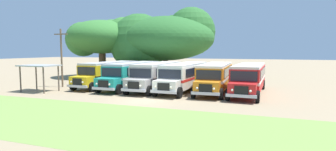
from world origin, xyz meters
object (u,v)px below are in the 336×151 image
parked_bus_slot_3 (184,75)px  secondary_tree (106,37)px  parked_bus_slot_2 (157,74)px  parked_bus_slot_5 (249,77)px  broad_shade_tree (164,38)px  parked_bus_slot_4 (215,76)px  parked_bus_slot_1 (132,73)px  parked_bus_slot_0 (110,72)px  waiting_shelter (39,68)px  utility_pole (62,56)px

parked_bus_slot_3 → secondary_tree: 19.01m
parked_bus_slot_2 → parked_bus_slot_5: bearing=90.8°
broad_shade_tree → parked_bus_slot_3: bearing=-59.7°
parked_bus_slot_2 → parked_bus_slot_3: size_ratio=1.00×
parked_bus_slot_4 → broad_shade_tree: bearing=-140.8°
parked_bus_slot_5 → broad_shade_tree: broad_shade_tree is taller
parked_bus_slot_1 → broad_shade_tree: broad_shade_tree is taller
parked_bus_slot_1 → parked_bus_slot_4: same height
parked_bus_slot_3 → parked_bus_slot_5: 6.55m
parked_bus_slot_5 → parked_bus_slot_4: bearing=-91.3°
parked_bus_slot_0 → parked_bus_slot_1: (3.30, -0.52, 0.00)m
parked_bus_slot_0 → broad_shade_tree: bearing=169.0°
parked_bus_slot_3 → broad_shade_tree: bearing=-148.1°
secondary_tree → parked_bus_slot_2: bearing=-36.8°
parked_bus_slot_1 → waiting_shelter: bearing=-50.6°
parked_bus_slot_5 → utility_pole: size_ratio=1.64×
parked_bus_slot_4 → parked_bus_slot_5: (3.34, -0.19, 0.00)m
parked_bus_slot_0 → parked_bus_slot_3: (9.43, -0.44, 0.00)m
parked_bus_slot_1 → utility_pole: bearing=-72.0°
parked_bus_slot_2 → parked_bus_slot_4: size_ratio=1.00×
parked_bus_slot_1 → parked_bus_slot_3: (6.13, 0.08, 0.00)m
parked_bus_slot_4 → parked_bus_slot_5: size_ratio=1.00×
utility_pole → broad_shade_tree: bearing=64.1°
parked_bus_slot_3 → utility_pole: (-13.88, -2.52, 1.97)m
parked_bus_slot_1 → parked_bus_slot_0: bearing=-98.4°
parked_bus_slot_3 → waiting_shelter: (-13.59, -6.08, 0.87)m
utility_pole → parked_bus_slot_1: bearing=17.5°
parked_bus_slot_1 → parked_bus_slot_4: bearing=93.5°
parked_bus_slot_4 → waiting_shelter: bearing=-71.3°
parked_bus_slot_4 → waiting_shelter: parked_bus_slot_4 is taller
secondary_tree → parked_bus_slot_4: bearing=-25.6°
parked_bus_slot_2 → parked_bus_slot_1: bearing=-89.2°
parked_bus_slot_1 → utility_pole: (-7.75, -2.44, 1.97)m
parked_bus_slot_0 → parked_bus_slot_5: bearing=90.6°
secondary_tree → waiting_shelter: bearing=-81.9°
parked_bus_slot_4 → waiting_shelter: (-16.80, -6.48, 0.87)m
parked_bus_slot_4 → secondary_tree: secondary_tree is taller
parked_bus_slot_3 → secondary_tree: (-15.80, 9.50, 4.64)m
parked_bus_slot_3 → secondary_tree: secondary_tree is taller
parked_bus_slot_0 → waiting_shelter: size_ratio=3.02×
parked_bus_slot_1 → parked_bus_slot_3: bearing=91.3°
broad_shade_tree → utility_pole: bearing=-115.9°
parked_bus_slot_0 → secondary_tree: secondary_tree is taller
parked_bus_slot_2 → broad_shade_tree: 13.19m
parked_bus_slot_3 → parked_bus_slot_0: bearing=-91.1°
parked_bus_slot_2 → parked_bus_slot_0: bearing=-94.6°
parked_bus_slot_0 → waiting_shelter: 7.78m
parked_bus_slot_0 → parked_bus_slot_5: same height
secondary_tree → utility_pole: size_ratio=1.78×
utility_pole → parked_bus_slot_4: bearing=9.7°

